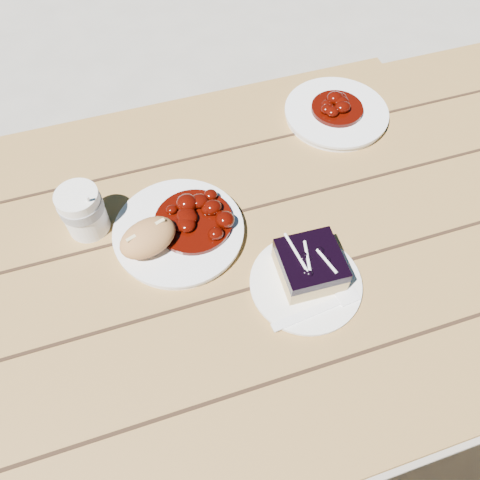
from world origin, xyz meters
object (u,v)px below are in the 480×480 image
object	(u,v)px
dessert_plate	(305,284)
coffee_cup	(83,211)
bread_roll	(148,238)
blueberry_cake	(310,265)
second_plate	(336,113)
picnic_table	(167,312)
main_plate	(179,232)

from	to	relation	value
dessert_plate	coffee_cup	size ratio (longest dim) A/B	1.96
dessert_plate	bread_roll	bearing A→B (deg)	147.85
blueberry_cake	second_plate	distance (m)	0.41
dessert_plate	second_plate	world-z (taller)	second_plate
picnic_table	bread_roll	size ratio (longest dim) A/B	19.39
bread_roll	dessert_plate	size ratio (longest dim) A/B	0.56
dessert_plate	coffee_cup	world-z (taller)	coffee_cup
blueberry_cake	dessert_plate	bearing A→B (deg)	-121.24
picnic_table	main_plate	distance (m)	0.19
picnic_table	bread_roll	xyz separation A→B (m)	(0.00, 0.04, 0.20)
main_plate	bread_roll	world-z (taller)	bread_roll
main_plate	second_plate	distance (m)	0.45
main_plate	second_plate	world-z (taller)	same
picnic_table	main_plate	xyz separation A→B (m)	(0.06, 0.06, 0.17)
bread_roll	coffee_cup	xyz separation A→B (m)	(-0.10, 0.09, 0.00)
second_plate	blueberry_cake	bearing A→B (deg)	-120.96
main_plate	second_plate	size ratio (longest dim) A/B	1.05
second_plate	coffee_cup	bearing A→B (deg)	-166.45
dessert_plate	second_plate	xyz separation A→B (m)	(0.22, 0.37, 0.00)
dessert_plate	blueberry_cake	world-z (taller)	blueberry_cake
dessert_plate	main_plate	bearing A→B (deg)	136.97
bread_roll	blueberry_cake	size ratio (longest dim) A/B	0.99
dessert_plate	picnic_table	bearing A→B (deg)	156.81
bread_roll	picnic_table	bearing A→B (deg)	-95.23
main_plate	blueberry_cake	xyz separation A→B (m)	(0.19, -0.15, 0.03)
main_plate	bread_roll	bearing A→B (deg)	-160.02
dessert_plate	coffee_cup	bearing A→B (deg)	144.77
main_plate	bread_roll	distance (m)	0.07
picnic_table	dessert_plate	size ratio (longest dim) A/B	10.94
blueberry_cake	bread_roll	bearing A→B (deg)	154.03
blueberry_cake	coffee_cup	xyz separation A→B (m)	(-0.34, 0.22, 0.01)
dessert_plate	coffee_cup	distance (m)	0.41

